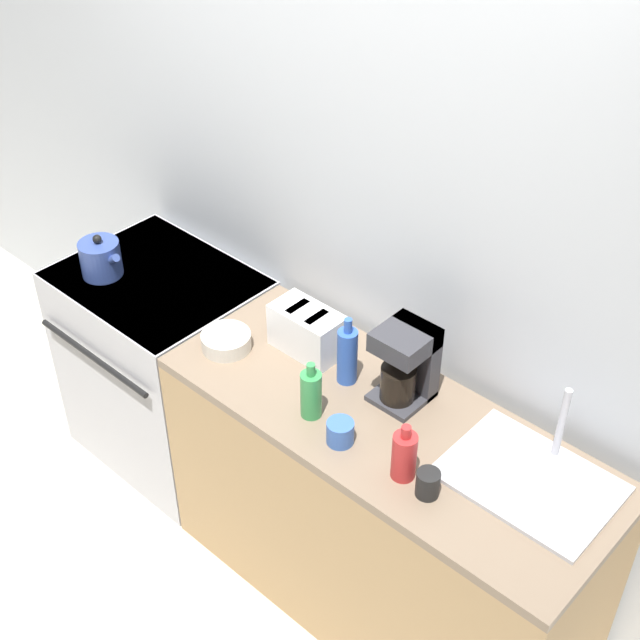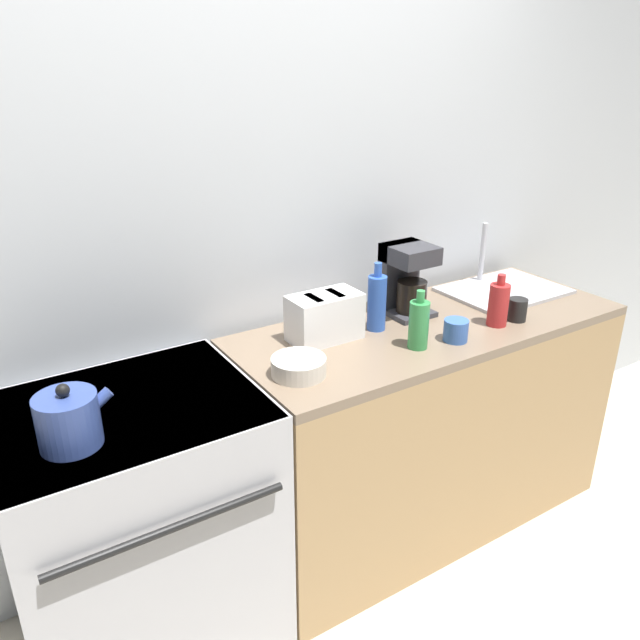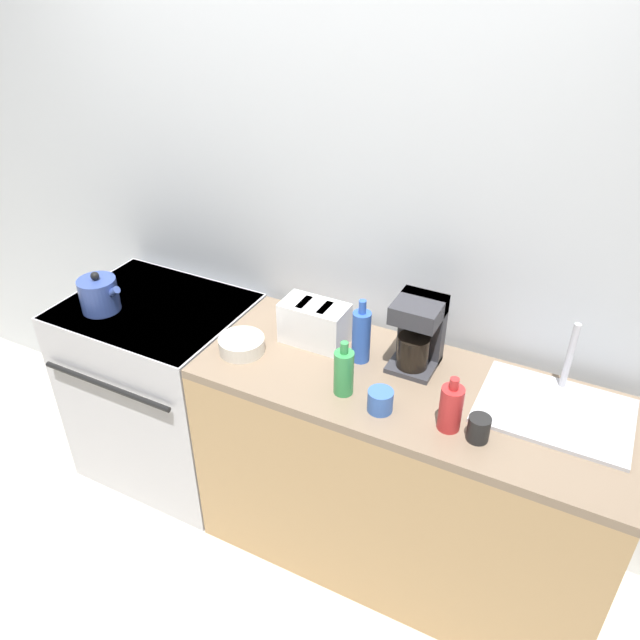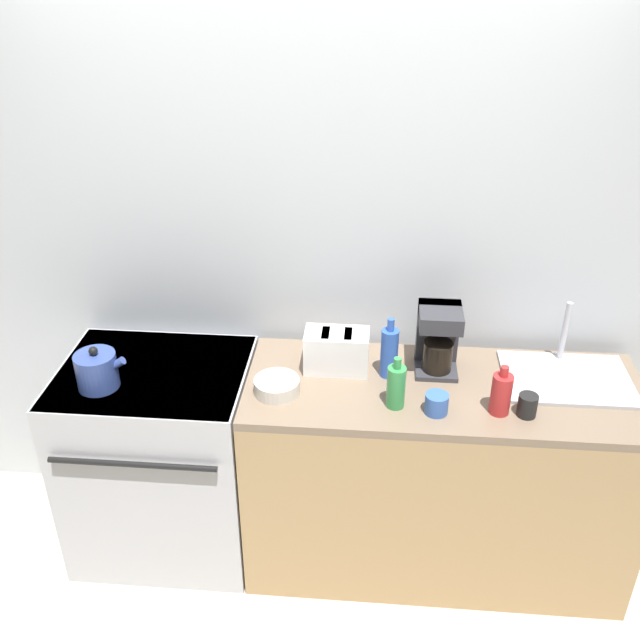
% 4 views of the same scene
% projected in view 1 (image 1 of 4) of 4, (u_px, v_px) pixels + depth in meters
% --- Properties ---
extents(ground_plane, '(12.00, 12.00, 0.00)m').
position_uv_depth(ground_plane, '(219.00, 559.00, 3.63)').
color(ground_plane, beige).
extents(wall_back, '(8.00, 0.05, 2.60)m').
position_uv_depth(wall_back, '(335.00, 219.00, 3.24)').
color(wall_back, silver).
rests_on(wall_back, ground_plane).
extents(stove, '(0.79, 0.67, 0.93)m').
position_uv_depth(stove, '(167.00, 364.00, 3.86)').
color(stove, '#B7B7BC').
rests_on(stove, ground_plane).
extents(counter_block, '(1.61, 0.62, 0.93)m').
position_uv_depth(counter_block, '(380.00, 513.00, 3.22)').
color(counter_block, tan).
rests_on(counter_block, ground_plane).
extents(kettle, '(0.21, 0.16, 0.18)m').
position_uv_depth(kettle, '(101.00, 258.00, 3.56)').
color(kettle, '#33478C').
rests_on(kettle, stove).
extents(toaster, '(0.26, 0.15, 0.17)m').
position_uv_depth(toaster, '(307.00, 330.00, 3.17)').
color(toaster, white).
rests_on(toaster, counter_block).
extents(coffee_maker, '(0.17, 0.19, 0.29)m').
position_uv_depth(coffee_maker, '(407.00, 361.00, 2.94)').
color(coffee_maker, '#333338').
rests_on(coffee_maker, counter_block).
extents(sink_tray, '(0.51, 0.37, 0.28)m').
position_uv_depth(sink_tray, '(531.00, 477.00, 2.72)').
color(sink_tray, '#B7B7BC').
rests_on(sink_tray, counter_block).
extents(bottle_green, '(0.07, 0.07, 0.22)m').
position_uv_depth(bottle_green, '(311.00, 394.00, 2.90)').
color(bottle_green, '#338C47').
rests_on(bottle_green, counter_block).
extents(bottle_blue, '(0.07, 0.07, 0.26)m').
position_uv_depth(bottle_blue, '(347.00, 355.00, 3.03)').
color(bottle_blue, '#2D56B7').
rests_on(bottle_blue, counter_block).
extents(bottle_red, '(0.08, 0.08, 0.21)m').
position_uv_depth(bottle_red, '(404.00, 455.00, 2.69)').
color(bottle_red, '#B72828').
rests_on(bottle_red, counter_block).
extents(cup_black, '(0.07, 0.07, 0.09)m').
position_uv_depth(cup_black, '(428.00, 484.00, 2.66)').
color(cup_black, black).
rests_on(cup_black, counter_block).
extents(cup_blue, '(0.09, 0.09, 0.08)m').
position_uv_depth(cup_blue, '(340.00, 432.00, 2.83)').
color(cup_blue, '#3860B2').
rests_on(cup_blue, counter_block).
extents(bowl, '(0.18, 0.18, 0.06)m').
position_uv_depth(bowl, '(226.00, 341.00, 3.22)').
color(bowl, beige).
rests_on(bowl, counter_block).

